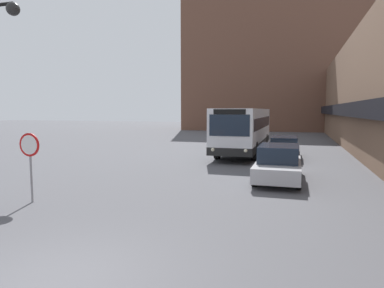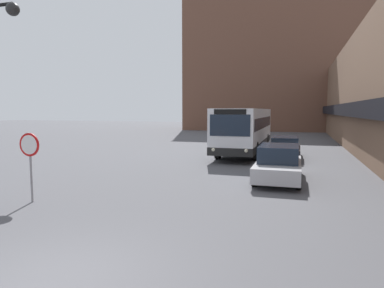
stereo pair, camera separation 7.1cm
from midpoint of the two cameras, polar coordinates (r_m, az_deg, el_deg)
name	(u,v)px [view 2 (the right image)]	position (r m, az deg, el deg)	size (l,w,h in m)	color
ground_plane	(56,283)	(6.86, -21.37, -20.72)	(160.00, 160.00, 0.00)	#515156
building_row_right	(384,94)	(29.40, 29.44, 7.28)	(5.50, 60.00, 8.46)	brown
building_backdrop_far	(273,65)	(53.94, 13.36, 12.76)	(26.00, 8.00, 19.67)	brown
city_bus	(245,129)	(24.34, 8.98, 2.53)	(2.57, 11.61, 3.10)	silver
parked_car_front	(279,163)	(15.07, 14.38, -3.14)	(1.87, 4.52, 1.52)	#B7B7BC
parked_car_back	(285,147)	(22.20, 15.36, -0.55)	(1.82, 4.75, 1.36)	black
stop_sign	(30,152)	(12.22, -25.27, -1.26)	(0.76, 0.08, 2.28)	gray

